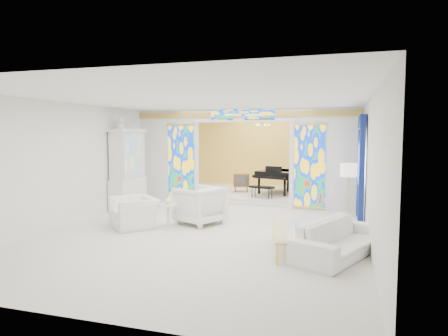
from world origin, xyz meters
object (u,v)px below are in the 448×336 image
(armchair_right, at_px, (199,205))
(sofa, at_px, (340,239))
(armchair_left, at_px, (134,212))
(coffee_table, at_px, (287,232))
(china_cabinet, at_px, (128,170))
(tv_console, at_px, (241,180))
(grand_piano, at_px, (284,174))

(armchair_right, relative_size, sofa, 0.46)
(armchair_left, height_order, sofa, armchair_left)
(armchair_right, distance_m, coffee_table, 2.96)
(china_cabinet, distance_m, coffee_table, 6.07)
(armchair_left, bearing_deg, tv_console, 118.67)
(armchair_right, relative_size, grand_piano, 0.41)
(sofa, bearing_deg, china_cabinet, 88.32)
(coffee_table, bearing_deg, armchair_right, 145.09)
(china_cabinet, distance_m, tv_console, 4.15)
(armchair_right, bearing_deg, sofa, 87.91)
(coffee_table, distance_m, tv_console, 6.57)
(armchair_right, distance_m, tv_console, 4.40)
(armchair_right, xyz_separation_m, tv_console, (-0.05, 4.40, 0.12))
(armchair_left, distance_m, coffee_table, 3.92)
(china_cabinet, bearing_deg, tv_console, 48.36)
(sofa, distance_m, grand_piano, 6.68)
(armchair_right, height_order, coffee_table, armchair_right)
(sofa, distance_m, tv_console, 7.05)
(armchair_right, bearing_deg, armchair_left, -35.05)
(grand_piano, bearing_deg, tv_console, -155.30)
(armchair_left, distance_m, grand_piano, 6.11)
(tv_console, bearing_deg, coffee_table, -85.71)
(armchair_right, bearing_deg, china_cabinet, -90.21)
(grand_piano, height_order, tv_console, grand_piano)
(china_cabinet, distance_m, sofa, 6.94)
(armchair_right, xyz_separation_m, coffee_table, (2.42, -1.69, -0.10))
(grand_piano, bearing_deg, china_cabinet, -125.48)
(grand_piano, bearing_deg, coffee_table, -64.47)
(sofa, bearing_deg, grand_piano, 42.04)
(armchair_left, bearing_deg, china_cabinet, 166.39)
(china_cabinet, bearing_deg, armchair_right, -25.51)
(grand_piano, xyz_separation_m, tv_console, (-1.47, -0.21, -0.24))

